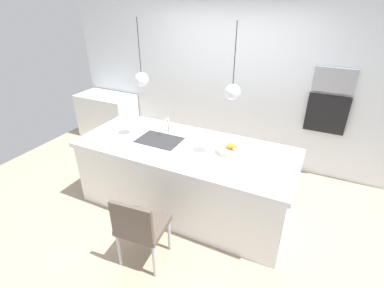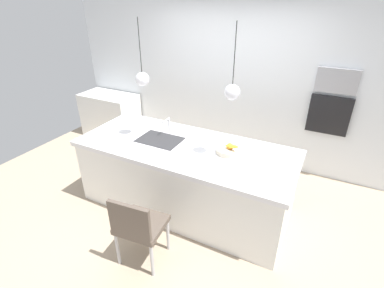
{
  "view_description": "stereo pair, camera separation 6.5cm",
  "coord_description": "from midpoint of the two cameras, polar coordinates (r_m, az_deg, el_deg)",
  "views": [
    {
      "loc": [
        1.44,
        -2.76,
        2.58
      ],
      "look_at": [
        0.1,
        0.0,
        0.96
      ],
      "focal_mm": 26.66,
      "sensor_mm": 36.0,
      "label": 1
    },
    {
      "loc": [
        1.5,
        -2.73,
        2.58
      ],
      "look_at": [
        0.1,
        0.0,
        0.96
      ],
      "focal_mm": 26.66,
      "sensor_mm": 36.0,
      "label": 2
    }
  ],
  "objects": [
    {
      "name": "oven",
      "position": [
        4.59,
        24.93,
        5.49
      ],
      "size": [
        0.56,
        0.08,
        0.56
      ],
      "primitive_type": "cube",
      "color": "black",
      "rests_on": "back_wall"
    },
    {
      "name": "fruit_bowl",
      "position": [
        3.38,
        6.82,
        -1.1
      ],
      "size": [
        0.29,
        0.29,
        0.15
      ],
      "color": "beige",
      "rests_on": "kitchen_island"
    },
    {
      "name": "microwave",
      "position": [
        4.45,
        26.21,
        11.44
      ],
      "size": [
        0.54,
        0.08,
        0.34
      ],
      "primitive_type": "cube",
      "color": "#9E9EA3",
      "rests_on": "back_wall"
    },
    {
      "name": "faucet",
      "position": [
        3.8,
        -5.46,
        4.03
      ],
      "size": [
        0.02,
        0.17,
        0.22
      ],
      "color": "silver",
      "rests_on": "kitchen_island"
    },
    {
      "name": "pendant_light_left",
      "position": [
        3.54,
        -10.57,
        12.64
      ],
      "size": [
        0.17,
        0.17,
        0.77
      ],
      "color": "silver"
    },
    {
      "name": "chair_near",
      "position": [
        3.05,
        -11.0,
        -15.82
      ],
      "size": [
        0.51,
        0.47,
        0.86
      ],
      "color": "brown",
      "rests_on": "ground"
    },
    {
      "name": "pendant_light_right",
      "position": [
        3.03,
        7.48,
        10.33
      ],
      "size": [
        0.17,
        0.17,
        0.77
      ],
      "color": "silver"
    },
    {
      "name": "side_counter",
      "position": [
        5.99,
        -16.79,
        5.43
      ],
      "size": [
        1.1,
        0.6,
        0.85
      ],
      "primitive_type": "cube",
      "color": "white",
      "rests_on": "ground"
    },
    {
      "name": "sink_basin",
      "position": [
        3.7,
        -7.04,
        0.73
      ],
      "size": [
        0.56,
        0.4,
        0.02
      ],
      "primitive_type": "cube",
      "color": "#2D2D30",
      "rests_on": "kitchen_island"
    },
    {
      "name": "back_wall",
      "position": [
        4.81,
        7.32,
        12.08
      ],
      "size": [
        6.0,
        0.1,
        2.6
      ],
      "primitive_type": "cube",
      "color": "white",
      "rests_on": "ground"
    },
    {
      "name": "kitchen_island",
      "position": [
        3.77,
        -1.88,
        -6.51
      ],
      "size": [
        2.73,
        1.13,
        0.91
      ],
      "color": "white",
      "rests_on": "ground"
    },
    {
      "name": "floor",
      "position": [
        4.04,
        -1.78,
        -11.9
      ],
      "size": [
        6.6,
        6.6,
        0.0
      ],
      "primitive_type": "plane",
      "color": "tan",
      "rests_on": "ground"
    }
  ]
}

